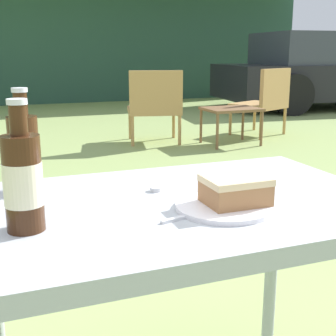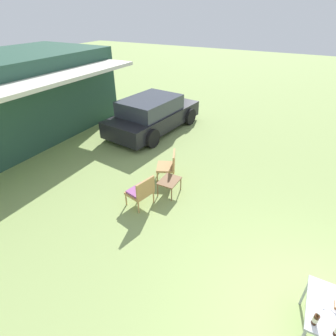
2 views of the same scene
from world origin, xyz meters
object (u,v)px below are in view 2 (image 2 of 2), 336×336
parked_car (153,114)px  garden_side_table (169,182)px  patio_table (329,312)px  wicker_chair_plain (169,164)px  wicker_chair_cushioned (141,191)px  cola_bottle_near (316,319)px

parked_car → garden_side_table: (-3.44, -2.57, -0.29)m
patio_table → wicker_chair_plain: bearing=55.5°
wicker_chair_cushioned → wicker_chair_plain: 1.43m
parked_car → patio_table: size_ratio=4.73×
parked_car → patio_table: parked_car is taller
parked_car → cola_bottle_near: 8.44m
wicker_chair_plain → patio_table: wicker_chair_plain is taller
garden_side_table → patio_table: size_ratio=0.64×
parked_car → patio_table: bearing=-125.2°
garden_side_table → patio_table: bearing=-120.0°
wicker_chair_plain → cola_bottle_near: cola_bottle_near is taller
garden_side_table → patio_table: (-2.12, -3.68, 0.26)m
garden_side_table → cola_bottle_near: size_ratio=2.44×
wicker_chair_plain → patio_table: (-2.78, -4.04, 0.18)m
wicker_chair_cushioned → cola_bottle_near: (-1.67, -3.86, 0.35)m
parked_car → wicker_chair_cushioned: 4.75m
wicker_chair_plain → garden_side_table: bearing=4.6°
parked_car → wicker_chair_cushioned: parked_car is taller
parked_car → wicker_chair_cushioned: (-4.22, -2.19, -0.21)m
wicker_chair_plain → patio_table: size_ratio=0.89×
wicker_chair_plain → patio_table: bearing=31.1°
cola_bottle_near → wicker_chair_cushioned: bearing=66.6°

